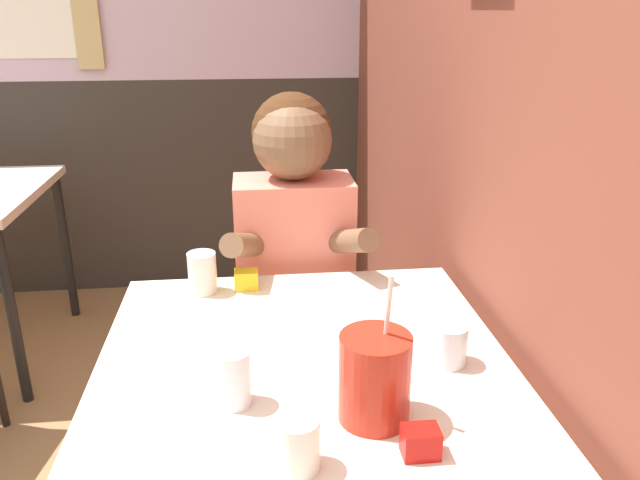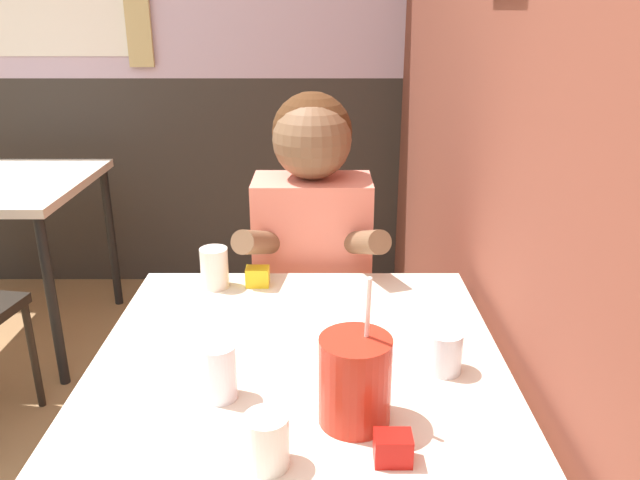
# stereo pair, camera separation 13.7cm
# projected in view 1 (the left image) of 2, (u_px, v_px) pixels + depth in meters

# --- Properties ---
(brick_wall_right) EXTENTS (0.08, 4.52, 2.70)m
(brick_wall_right) POSITION_uv_depth(u_px,v_px,m) (440.00, 36.00, 1.89)
(brick_wall_right) COLOR brown
(brick_wall_right) RESTS_ON ground_plane
(back_wall) EXTENTS (5.51, 0.09, 2.70)m
(back_wall) POSITION_uv_depth(u_px,v_px,m) (95.00, 25.00, 2.96)
(back_wall) COLOR silver
(back_wall) RESTS_ON ground_plane
(main_table) EXTENTS (0.85, 0.94, 0.75)m
(main_table) POSITION_uv_depth(u_px,v_px,m) (306.00, 396.00, 1.28)
(main_table) COLOR beige
(main_table) RESTS_ON ground_plane
(person_seated) EXTENTS (0.42, 0.42, 1.21)m
(person_seated) POSITION_uv_depth(u_px,v_px,m) (295.00, 280.00, 1.88)
(person_seated) COLOR #EA7F6B
(person_seated) RESTS_ON ground_plane
(cocktail_pitcher) EXTENTS (0.13, 0.13, 0.28)m
(cocktail_pitcher) POSITION_uv_depth(u_px,v_px,m) (375.00, 378.00, 1.08)
(cocktail_pitcher) COLOR #B22819
(cocktail_pitcher) RESTS_ON main_table
(glass_near_pitcher) EXTENTS (0.06, 0.06, 0.11)m
(glass_near_pitcher) POSITION_uv_depth(u_px,v_px,m) (233.00, 378.00, 1.12)
(glass_near_pitcher) COLOR silver
(glass_near_pitcher) RESTS_ON main_table
(glass_center) EXTENTS (0.07, 0.07, 0.09)m
(glass_center) POSITION_uv_depth(u_px,v_px,m) (297.00, 444.00, 0.97)
(glass_center) COLOR silver
(glass_center) RESTS_ON main_table
(glass_far_side) EXTENTS (0.07, 0.07, 0.11)m
(glass_far_side) POSITION_uv_depth(u_px,v_px,m) (202.00, 273.00, 1.57)
(glass_far_side) COLOR silver
(glass_far_side) RESTS_ON main_table
(glass_by_brick) EXTENTS (0.07, 0.07, 0.09)m
(glass_by_brick) POSITION_uv_depth(u_px,v_px,m) (449.00, 344.00, 1.26)
(glass_by_brick) COLOR silver
(glass_by_brick) RESTS_ON main_table
(condiment_ketchup) EXTENTS (0.06, 0.04, 0.05)m
(condiment_ketchup) POSITION_uv_depth(u_px,v_px,m) (421.00, 442.00, 1.00)
(condiment_ketchup) COLOR #B7140F
(condiment_ketchup) RESTS_ON main_table
(condiment_mustard) EXTENTS (0.06, 0.04, 0.05)m
(condiment_mustard) POSITION_uv_depth(u_px,v_px,m) (246.00, 280.00, 1.60)
(condiment_mustard) COLOR yellow
(condiment_mustard) RESTS_ON main_table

